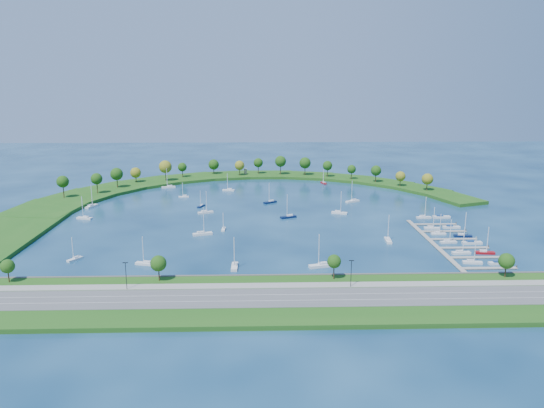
{
  "coord_description": "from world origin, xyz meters",
  "views": [
    {
      "loc": [
        -3.21,
        -290.26,
        74.06
      ],
      "look_at": [
        5.0,
        5.0,
        4.0
      ],
      "focal_mm": 34.54,
      "sensor_mm": 36.0,
      "label": 1
    }
  ],
  "objects_px": {
    "docked_boat_5": "(472,243)",
    "docked_boat_11": "(441,217)",
    "harbor_tower": "(245,171)",
    "moored_boat_1": "(85,218)",
    "moored_boat_3": "(339,212)",
    "docked_boat_1": "(498,263)",
    "moored_boat_5": "(235,266)",
    "docked_boat_8": "(432,227)",
    "docked_boat_6": "(438,233)",
    "moored_boat_11": "(201,205)",
    "docked_boat_3": "(485,252)",
    "moored_boat_2": "(388,240)",
    "moored_boat_15": "(324,182)",
    "moored_boat_16": "(184,196)",
    "moored_boat_6": "(75,258)",
    "moored_boat_10": "(353,201)",
    "docked_boat_2": "(461,252)",
    "docked_boat_10": "(424,217)",
    "docked_boat_7": "(463,235)",
    "docked_boat_0": "(472,261)",
    "moored_boat_17": "(270,202)",
    "moored_boat_9": "(169,187)",
    "moored_boat_4": "(224,228)",
    "moored_boat_12": "(92,206)",
    "moored_boat_18": "(202,233)",
    "moored_boat_8": "(205,212)",
    "moored_boat_14": "(321,265)",
    "docked_boat_4": "(448,241)",
    "dock_system": "(449,243)",
    "docked_boat_9": "(451,227)",
    "moored_boat_13": "(288,216)",
    "moored_boat_0": "(145,263)"
  },
  "relations": [
    {
      "from": "docked_boat_3",
      "to": "docked_boat_6",
      "type": "bearing_deg",
      "value": 116.28
    },
    {
      "from": "moored_boat_9",
      "to": "moored_boat_4",
      "type": "bearing_deg",
      "value": 95.02
    },
    {
      "from": "moored_boat_1",
      "to": "docked_boat_3",
      "type": "bearing_deg",
      "value": 177.73
    },
    {
      "from": "docked_boat_5",
      "to": "moored_boat_16",
      "type": "bearing_deg",
      "value": 144.19
    },
    {
      "from": "docked_boat_6",
      "to": "docked_boat_11",
      "type": "bearing_deg",
      "value": 69.59
    },
    {
      "from": "docked_boat_2",
      "to": "docked_boat_3",
      "type": "xyz_separation_m",
      "value": [
        10.5,
        -0.0,
        0.01
      ]
    },
    {
      "from": "moored_boat_2",
      "to": "moored_boat_14",
      "type": "xyz_separation_m",
      "value": [
        -35.88,
        -33.53,
        0.04
      ]
    },
    {
      "from": "docked_boat_2",
      "to": "moored_boat_16",
      "type": "bearing_deg",
      "value": 135.63
    },
    {
      "from": "docked_boat_8",
      "to": "moored_boat_11",
      "type": "bearing_deg",
      "value": 165.58
    },
    {
      "from": "moored_boat_9",
      "to": "docked_boat_6",
      "type": "xyz_separation_m",
      "value": [
        151.64,
        -118.59,
        -0.1
      ]
    },
    {
      "from": "moored_boat_16",
      "to": "moored_boat_11",
      "type": "bearing_deg",
      "value": 111.16
    },
    {
      "from": "moored_boat_1",
      "to": "harbor_tower",
      "type": "bearing_deg",
      "value": -107.83
    },
    {
      "from": "moored_boat_1",
      "to": "moored_boat_11",
      "type": "relative_size",
      "value": 1.27
    },
    {
      "from": "moored_boat_11",
      "to": "moored_boat_10",
      "type": "bearing_deg",
      "value": 120.12
    },
    {
      "from": "docked_boat_5",
      "to": "docked_boat_11",
      "type": "bearing_deg",
      "value": 86.93
    },
    {
      "from": "moored_boat_5",
      "to": "docked_boat_8",
      "type": "bearing_deg",
      "value": 119.7
    },
    {
      "from": "moored_boat_10",
      "to": "moored_boat_17",
      "type": "relative_size",
      "value": 1.08
    },
    {
      "from": "harbor_tower",
      "to": "moored_boat_18",
      "type": "xyz_separation_m",
      "value": [
        -17.75,
        -159.48,
        -3.3
      ]
    },
    {
      "from": "moored_boat_2",
      "to": "docked_boat_5",
      "type": "relative_size",
      "value": 1.41
    },
    {
      "from": "docked_boat_1",
      "to": "moored_boat_17",
      "type": "bearing_deg",
      "value": 125.66
    },
    {
      "from": "docked_boat_0",
      "to": "docked_boat_2",
      "type": "relative_size",
      "value": 0.97
    },
    {
      "from": "moored_boat_10",
      "to": "docked_boat_5",
      "type": "distance_m",
      "value": 95.29
    },
    {
      "from": "moored_boat_11",
      "to": "docked_boat_6",
      "type": "bearing_deg",
      "value": 87.6
    },
    {
      "from": "docked_boat_0",
      "to": "moored_boat_6",
      "type": "bearing_deg",
      "value": -174.38
    },
    {
      "from": "moored_boat_13",
      "to": "moored_boat_18",
      "type": "xyz_separation_m",
      "value": [
        -44.18,
        -31.71,
        0.02
      ]
    },
    {
      "from": "moored_boat_3",
      "to": "moored_boat_12",
      "type": "distance_m",
      "value": 147.1
    },
    {
      "from": "docked_boat_7",
      "to": "moored_boat_9",
      "type": "bearing_deg",
      "value": 152.79
    },
    {
      "from": "docked_boat_10",
      "to": "docked_boat_2",
      "type": "bearing_deg",
      "value": -97.69
    },
    {
      "from": "moored_boat_11",
      "to": "docked_boat_10",
      "type": "height_order",
      "value": "docked_boat_10"
    },
    {
      "from": "moored_boat_11",
      "to": "moored_boat_6",
      "type": "bearing_deg",
      "value": -0.58
    },
    {
      "from": "moored_boat_9",
      "to": "docked_boat_10",
      "type": "bearing_deg",
      "value": 132.52
    },
    {
      "from": "moored_boat_2",
      "to": "docked_boat_0",
      "type": "relative_size",
      "value": 1.11
    },
    {
      "from": "docked_boat_7",
      "to": "docked_boat_11",
      "type": "distance_m",
      "value": 35.85
    },
    {
      "from": "moored_boat_17",
      "to": "docked_boat_4",
      "type": "xyz_separation_m",
      "value": [
        81.09,
        -84.22,
        -0.04
      ]
    },
    {
      "from": "moored_boat_6",
      "to": "moored_boat_17",
      "type": "xyz_separation_m",
      "value": [
        85.14,
        103.29,
        0.07
      ]
    },
    {
      "from": "moored_boat_11",
      "to": "harbor_tower",
      "type": "bearing_deg",
      "value": -169.49
    },
    {
      "from": "moored_boat_3",
      "to": "docked_boat_1",
      "type": "xyz_separation_m",
      "value": [
        52.89,
        -85.44,
        -0.31
      ]
    },
    {
      "from": "moored_boat_6",
      "to": "moored_boat_9",
      "type": "height_order",
      "value": "moored_boat_9"
    },
    {
      "from": "moored_boat_2",
      "to": "moored_boat_6",
      "type": "xyz_separation_m",
      "value": [
        -138.73,
        -22.2,
        -0.07
      ]
    },
    {
      "from": "moored_boat_2",
      "to": "moored_boat_15",
      "type": "xyz_separation_m",
      "value": [
        -12.8,
        142.25,
        -0.06
      ]
    },
    {
      "from": "harbor_tower",
      "to": "moored_boat_1",
      "type": "xyz_separation_m",
      "value": [
        -85.26,
        -127.37,
        -3.34
      ]
    },
    {
      "from": "docked_boat_8",
      "to": "docked_boat_11",
      "type": "height_order",
      "value": "docked_boat_8"
    },
    {
      "from": "moored_boat_17",
      "to": "moored_boat_8",
      "type": "bearing_deg",
      "value": -0.47
    },
    {
      "from": "moored_boat_9",
      "to": "moored_boat_18",
      "type": "bearing_deg",
      "value": 89.15
    },
    {
      "from": "dock_system",
      "to": "moored_boat_5",
      "type": "relative_size",
      "value": 6.24
    },
    {
      "from": "docked_boat_2",
      "to": "docked_boat_11",
      "type": "xyz_separation_m",
      "value": [
        12.34,
        61.02,
        -0.19
      ]
    },
    {
      "from": "docked_boat_6",
      "to": "docked_boat_9",
      "type": "xyz_separation_m",
      "value": [
        10.43,
        11.3,
        -0.21
      ]
    },
    {
      "from": "docked_boat_7",
      "to": "docked_boat_2",
      "type": "bearing_deg",
      "value": -102.65
    },
    {
      "from": "moored_boat_3",
      "to": "moored_boat_18",
      "type": "xyz_separation_m",
      "value": [
        -73.65,
        -40.05,
        0.03
      ]
    },
    {
      "from": "moored_boat_0",
      "to": "moored_boat_15",
      "type": "relative_size",
      "value": 1.14
    }
  ]
}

